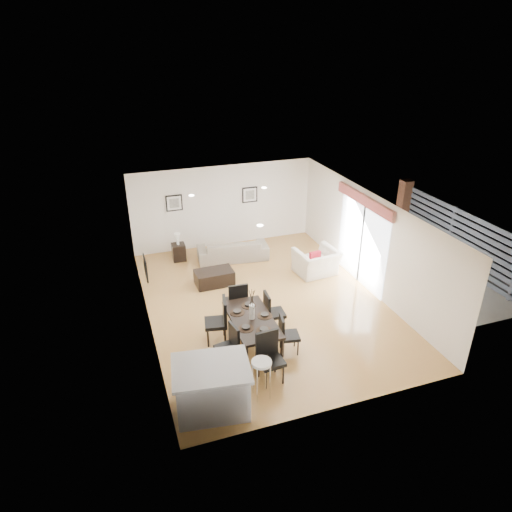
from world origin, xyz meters
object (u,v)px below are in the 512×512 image
object	(u,v)px
sofa	(233,250)
coffee_table	(214,277)
side_table	(179,252)
dining_table	(252,321)
kitchen_island	(212,388)
dining_chair_head	(269,354)
bar_stool	(262,366)
dining_chair_wnear	(230,344)
dining_chair_foot	(237,300)
dining_chair_wfar	(220,318)
dining_chair_efar	(271,310)
dining_chair_enear	(286,332)
armchair	(316,262)

from	to	relation	value
sofa	coffee_table	distance (m)	1.69
coffee_table	side_table	xyz separation A→B (m)	(-0.67, 1.86, 0.06)
dining_table	kitchen_island	distance (m)	2.06
dining_chair_head	side_table	world-z (taller)	dining_chair_head
dining_chair_head	bar_stool	bearing A→B (deg)	-128.83
dining_chair_wnear	dining_chair_foot	distance (m)	1.68
dining_chair_wfar	side_table	distance (m)	4.51
dining_table	dining_chair_efar	distance (m)	0.79
dining_chair_wnear	coffee_table	xyz separation A→B (m)	(0.54, 3.50, -0.32)
dining_chair_wfar	dining_chair_wnear	bearing A→B (deg)	10.07
dining_chair_head	sofa	bearing A→B (deg)	77.51
dining_chair_efar	side_table	size ratio (longest dim) A/B	1.87
dining_table	dining_chair_enear	xyz separation A→B (m)	(0.64, -0.44, -0.15)
coffee_table	bar_stool	xyz separation A→B (m)	(-0.23, -4.64, 0.53)
dining_chair_head	bar_stool	size ratio (longest dim) A/B	1.26
dining_table	dining_chair_enear	world-z (taller)	dining_chair_enear
dining_chair_enear	dining_chair_efar	bearing A→B (deg)	10.83
dining_chair_enear	dining_chair_efar	size ratio (longest dim) A/B	0.93
sofa	coffee_table	size ratio (longest dim) A/B	2.07
dining_table	dining_chair_wnear	xyz separation A→B (m)	(-0.64, -0.44, -0.14)
dining_chair_enear	coffee_table	world-z (taller)	dining_chair_enear
side_table	kitchen_island	xyz separation A→B (m)	(-0.55, -6.51, 0.23)
dining_chair_wnear	bar_stool	xyz separation A→B (m)	(0.31, -1.14, 0.20)
dining_chair_wfar	side_table	size ratio (longest dim) A/B	2.06
dining_chair_foot	armchair	bearing A→B (deg)	-148.44
dining_chair_efar	kitchen_island	distance (m)	2.82
kitchen_island	bar_stool	size ratio (longest dim) A/B	1.82
dining_chair_foot	kitchen_island	distance (m)	3.00
armchair	dining_chair_head	xyz separation A→B (m)	(-2.91, -3.82, 0.23)
dining_table	bar_stool	xyz separation A→B (m)	(-0.33, -1.58, 0.06)
coffee_table	side_table	bearing A→B (deg)	108.03
dining_chair_wfar	coffee_table	bearing A→B (deg)	179.56
coffee_table	dining_table	bearing A→B (deg)	-89.86
side_table	kitchen_island	size ratio (longest dim) A/B	0.34
dining_chair_wfar	sofa	bearing A→B (deg)	170.65
armchair	dining_chair_head	bearing A→B (deg)	47.02
sofa	dining_chair_wfar	world-z (taller)	dining_chair_wfar
armchair	dining_chair_head	distance (m)	4.81
side_table	dining_chair_foot	bearing A→B (deg)	-78.63
dining_chair_head	dining_chair_foot	xyz separation A→B (m)	(0.00, 2.22, -0.01)
dining_chair_wfar	dining_chair_enear	bearing A→B (deg)	66.50
sofa	bar_stool	bearing A→B (deg)	85.78
dining_chair_wfar	coffee_table	world-z (taller)	dining_chair_wfar
dining_chair_enear	dining_chair_foot	size ratio (longest dim) A/B	0.88
dining_chair_wfar	dining_chair_efar	bearing A→B (deg)	101.96
sofa	dining_chair_wfar	size ratio (longest dim) A/B	1.98
dining_chair_wnear	coffee_table	bearing A→B (deg)	160.58
dining_chair_wnear	dining_chair_enear	xyz separation A→B (m)	(1.29, -0.00, -0.01)
sofa	dining_chair_wnear	distance (m)	5.12
armchair	dining_chair_wfar	size ratio (longest dim) A/B	1.06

